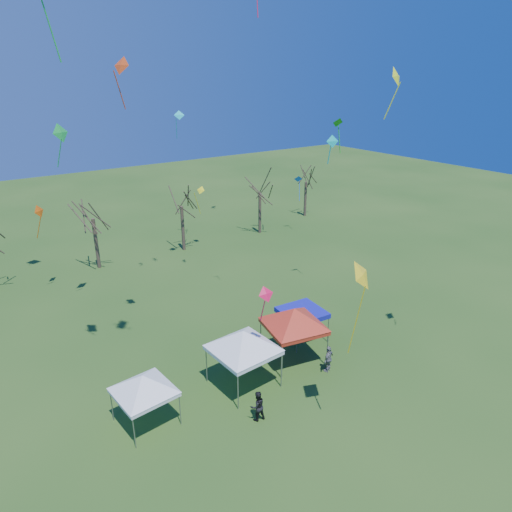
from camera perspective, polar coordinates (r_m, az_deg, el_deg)
The scene contains 22 objects.
ground at distance 25.65m, azimuth 3.95°, elevation -18.02°, with size 140.00×140.00×0.00m, color #244917.
tree_2 at distance 42.04m, azimuth -20.01°, elevation 6.55°, with size 3.71×3.71×8.18m.
tree_3 at distance 44.60m, azimuth -9.43°, elevation 8.11°, with size 3.59×3.59×7.91m.
tree_4 at distance 49.22m, azimuth 0.49°, elevation 9.65°, with size 3.58×3.58×7.89m.
tree_5 at distance 55.98m, azimuth 6.33°, elevation 10.67°, with size 3.39×3.39×7.46m.
tent_white_west at distance 23.54m, azimuth -14.00°, elevation -14.67°, with size 3.72×3.72×3.29m.
tent_white_mid at distance 25.13m, azimuth -1.61°, elevation -9.81°, with size 4.54×4.54×4.01m.
tent_red at distance 27.39m, azimuth 4.80°, elevation -6.99°, with size 4.47×4.47×4.02m.
tent_blue at distance 30.12m, azimuth 5.78°, elevation -7.06°, with size 2.87×2.87×2.09m.
person_grey at distance 27.79m, azimuth 9.04°, elevation -12.57°, with size 0.98×0.41×1.68m, color slate.
person_dark at distance 24.21m, azimuth 0.17°, elevation -18.24°, with size 0.80×0.63×1.65m, color black.
kite_12 at distance 49.65m, azimuth 5.31°, elevation 9.51°, with size 1.06×0.93×2.79m.
kite_17 at distance 33.49m, azimuth 10.18°, elevation 16.00°, with size 0.90×0.67×2.46m.
kite_22 at distance 44.80m, azimuth -6.97°, elevation 8.07°, with size 1.07×1.13×2.96m.
kite_1 at distance 23.27m, azimuth 1.27°, elevation -4.86°, with size 0.91×0.63×1.97m.
kite_19 at distance 38.60m, azimuth -9.60°, elevation 16.91°, with size 0.98×0.81×2.24m.
kite_11 at distance 32.30m, azimuth -23.21°, elevation 13.94°, with size 1.29×1.01×2.76m.
kite_25 at distance 25.98m, azimuth 9.53°, elevation 13.87°, with size 0.74×0.44×1.61m.
kite_27 at distance 23.83m, azimuth 17.17°, elevation 20.57°, with size 1.06×0.78×2.40m.
kite_13 at distance 38.17m, azimuth -25.46°, elevation 5.02°, with size 1.01×0.98×2.57m.
kite_5 at distance 19.90m, azimuth 13.13°, elevation -2.47°, with size 1.59×1.32×4.45m.
kite_24 at distance 26.28m, azimuth -16.53°, elevation 21.81°, with size 0.92×1.15×2.67m.
Camera 1 is at (-12.69, -15.10, 16.39)m, focal length 32.00 mm.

